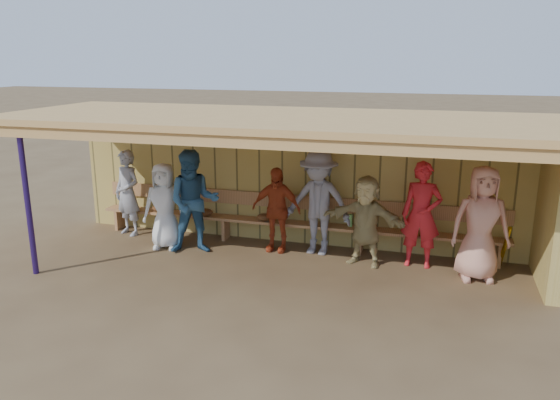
# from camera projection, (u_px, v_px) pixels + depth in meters

# --- Properties ---
(ground) EXTENTS (90.00, 90.00, 0.00)m
(ground) POSITION_uv_depth(u_px,v_px,m) (274.00, 266.00, 9.14)
(ground) COLOR brown
(ground) RESTS_ON ground
(player_a) EXTENTS (0.71, 0.59, 1.67)m
(player_a) POSITION_uv_depth(u_px,v_px,m) (128.00, 193.00, 10.55)
(player_a) COLOR #9B9DA4
(player_a) RESTS_ON ground
(player_b) EXTENTS (0.83, 0.61, 1.57)m
(player_b) POSITION_uv_depth(u_px,v_px,m) (165.00, 206.00, 9.82)
(player_b) COLOR white
(player_b) RESTS_ON ground
(player_c) EXTENTS (1.09, 0.98, 1.85)m
(player_c) POSITION_uv_depth(u_px,v_px,m) (194.00, 202.00, 9.56)
(player_c) COLOR #2D5A7E
(player_c) RESTS_ON ground
(player_d) EXTENTS (0.90, 0.39, 1.53)m
(player_d) POSITION_uv_depth(u_px,v_px,m) (276.00, 209.00, 9.68)
(player_d) COLOR #B23E1C
(player_d) RESTS_ON ground
(player_e) EXTENTS (1.27, 0.82, 1.85)m
(player_e) POSITION_uv_depth(u_px,v_px,m) (318.00, 203.00, 9.50)
(player_e) COLOR gray
(player_e) RESTS_ON ground
(player_f) EXTENTS (1.48, 0.77, 1.52)m
(player_f) POSITION_uv_depth(u_px,v_px,m) (366.00, 221.00, 9.02)
(player_f) COLOR tan
(player_f) RESTS_ON ground
(player_g) EXTENTS (0.66, 0.45, 1.76)m
(player_g) POSITION_uv_depth(u_px,v_px,m) (421.00, 215.00, 8.93)
(player_g) COLOR red
(player_g) RESTS_ON ground
(player_h) EXTENTS (0.97, 0.72, 1.81)m
(player_h) POSITION_uv_depth(u_px,v_px,m) (481.00, 224.00, 8.38)
(player_h) COLOR tan
(player_h) RESTS_ON ground
(dugout_structure) EXTENTS (8.80, 3.20, 2.50)m
(dugout_structure) POSITION_uv_depth(u_px,v_px,m) (308.00, 160.00, 9.23)
(dugout_structure) COLOR tan
(dugout_structure) RESTS_ON ground
(bench) EXTENTS (7.60, 0.34, 0.93)m
(bench) POSITION_uv_depth(u_px,v_px,m) (292.00, 217.00, 10.04)
(bench) COLOR #B7814E
(bench) RESTS_ON ground
(dugout_equipment) EXTENTS (6.52, 0.62, 0.80)m
(dugout_equipment) POSITION_uv_depth(u_px,v_px,m) (252.00, 218.00, 10.12)
(dugout_equipment) COLOR gold
(dugout_equipment) RESTS_ON ground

